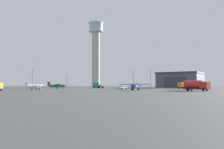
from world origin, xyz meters
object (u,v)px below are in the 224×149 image
Objects in this scene: airplane_blue at (135,86)px; light_post_east at (67,79)px; truck_box_green at (195,85)px; light_post_west at (151,77)px; truck_fuel_tanker_red at (196,85)px; airplane_white at (34,86)px; truck_fuel_tanker_orange at (183,85)px; light_post_centre at (133,77)px; control_tower at (96,49)px; airplane_green at (57,85)px; car_white at (122,87)px; truck_flatbed_teal at (97,86)px; light_post_north at (32,76)px.

light_post_east reaches higher than airplane_blue.
light_post_west is (-7.41, 42.87, 4.31)m from truck_box_green.
airplane_blue is 1.43× the size of truck_fuel_tanker_red.
airplane_white is 0.88× the size of airplane_blue.
light_post_centre reaches higher than truck_fuel_tanker_orange.
light_post_west is (30.93, -12.68, -17.54)m from control_tower.
light_post_east reaches higher than truck_fuel_tanker_orange.
light_post_centre is (34.35, 1.54, 0.96)m from light_post_east.
truck_box_green is 43.72m from light_post_west.
airplane_blue is 43.35m from light_post_centre.
airplane_green is 16.06m from light_post_east.
light_post_east is (-44.73, -7.77, -1.38)m from light_post_west.
car_white is at bearing -75.08° from control_tower.
control_tower is at bearing 51.56° from airplane_green.
truck_flatbed_teal is 30.91m from light_post_west.
airplane_green is 40.00m from light_post_centre.
truck_box_green reaches higher than truck_fuel_tanker_orange.
light_post_centre is at bearing -115.95° from truck_flatbed_teal.
truck_box_green is (-2.95, -21.13, 0.06)m from truck_fuel_tanker_orange.
airplane_blue is at bearing 13.53° from airplane_white.
light_post_centre is (18.69, 3.14, 4.31)m from truck_flatbed_teal.
truck_fuel_tanker_orange is 26.20m from light_post_centre.
airplane_white is 56.33m from light_post_centre.
control_tower is 4.45× the size of airplane_blue.
light_post_north reaches higher than truck_box_green.
light_post_north is (-73.14, 15.36, 4.39)m from truck_fuel_tanker_orange.
control_tower reaches higher than light_post_east.
light_post_east is at bearing -170.15° from light_post_west.
car_white is at bearing -146.09° from airplane_blue.
truck_flatbed_teal is at bearing 23.83° from airplane_green.
truck_box_green is 0.56× the size of light_post_north.
truck_box_green is at bearing 20.93° from airplane_white.
light_post_east is 0.74× the size of light_post_north.
light_post_west reaches higher than truck_fuel_tanker_red.
light_post_centre is at bearing 0.18° from light_post_north.
car_white is at bearing -116.93° from light_post_west.
car_white is (-19.47, 23.29, -0.95)m from truck_fuel_tanker_red.
truck_box_green is 0.85× the size of truck_fuel_tanker_red.
truck_flatbed_teal is (19.15, 38.35, 0.13)m from airplane_white.
light_post_west is 1.08× the size of light_post_centre.
light_post_centre reaches higher than airplane_green.
airplane_green is 24.38m from airplane_white.
control_tower is 41.04m from light_post_north.
airplane_blue is at bearing 61.26° from truck_box_green.
truck_fuel_tanker_orange is (58.57, 25.97, 0.49)m from airplane_white.
truck_box_green is at bearing -27.47° from light_post_north.
light_post_east is at bearing 11.59° from truck_box_green.
light_post_north reaches higher than light_post_east.
airplane_green reaches higher than car_white.
car_white is at bearing 167.25° from truck_flatbed_teal.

